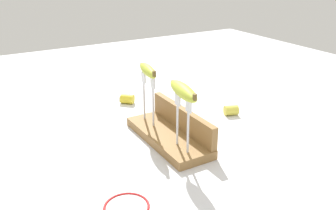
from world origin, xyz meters
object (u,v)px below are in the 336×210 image
fork_stand_right (183,118)px  banana_chunk_near (231,110)px  fork_stand_left (148,94)px  banana_raised_right (183,91)px  fork_fallen_near (160,116)px  banana_raised_left (148,70)px  banana_chunk_far (127,99)px  wire_coil (127,206)px

fork_stand_right → banana_chunk_near: bearing=117.0°
banana_chunk_near → fork_stand_left: bearing=-98.3°
banana_raised_right → banana_chunk_near: bearing=117.0°
banana_raised_right → fork_fallen_near: size_ratio=1.04×
fork_stand_right → banana_raised_left: banana_raised_left is taller
fork_stand_left → banana_chunk_far: 0.29m
fork_fallen_near → wire_coil: (0.43, -0.33, -0.00)m
fork_stand_left → banana_raised_right: (0.22, 0.00, 0.08)m
banana_chunk_near → wire_coil: 0.66m
fork_stand_right → wire_coil: 0.31m
fork_stand_right → banana_chunk_far: 0.50m
fork_stand_right → fork_fallen_near: fork_stand_right is taller
banana_chunk_far → banana_chunk_near: bearing=43.7°
fork_stand_left → banana_chunk_near: 0.36m
banana_chunk_far → wire_coil: bearing=-24.5°
wire_coil → banana_raised_left: bearing=145.2°
fork_stand_left → banana_raised_left: bearing=169.3°
fork_fallen_near → wire_coil: bearing=-37.8°
banana_raised_left → fork_fallen_near: banana_raised_left is taller
banana_raised_right → banana_chunk_near: (-0.17, 0.33, -0.20)m
banana_chunk_far → wire_coil: 0.68m
fork_stand_right → banana_raised_right: size_ratio=0.95×
banana_chunk_near → banana_chunk_far: bearing=-136.3°
fork_stand_left → wire_coil: bearing=-34.8°
fork_stand_right → banana_chunk_near: size_ratio=2.68×
wire_coil → banana_raised_right: bearing=118.9°
banana_raised_right → fork_stand_right: bearing=-10.0°
fork_stand_right → wire_coil: bearing=-61.1°
fork_stand_right → fork_stand_left: bearing=180.0°
fork_stand_left → banana_raised_right: 0.23m
banana_raised_left → fork_stand_right: bearing=-0.0°
banana_chunk_far → wire_coil: (0.62, -0.28, -0.02)m
fork_fallen_near → fork_stand_left: bearing=-49.7°
banana_raised_left → fork_fallen_near: (-0.07, 0.08, -0.22)m
banana_raised_right → banana_chunk_near: size_ratio=2.83×
fork_stand_left → fork_stand_right: 0.22m
fork_stand_left → fork_fallen_near: (-0.07, 0.08, -0.13)m
fork_stand_right → banana_chunk_far: fork_stand_right is taller
fork_stand_left → banana_raised_left: banana_raised_left is taller
fork_stand_left → fork_fallen_near: fork_stand_left is taller
banana_raised_left → fork_fallen_near: 0.24m
banana_chunk_near → banana_raised_right: bearing=-63.0°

